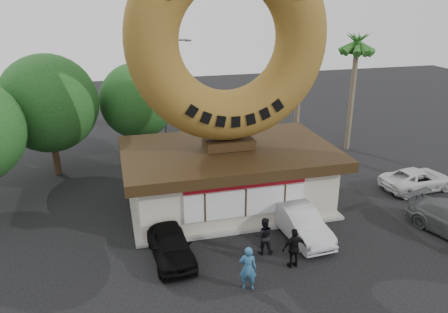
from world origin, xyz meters
TOP-DOWN VIEW (x-y plane):
  - ground at (0.00, 0.00)m, footprint 90.00×90.00m
  - donut_shop at (0.00, 5.98)m, footprint 11.20×7.20m
  - giant_donut at (0.00, 6.00)m, footprint 10.10×2.57m
  - tree_west at (-9.50, 13.00)m, footprint 6.00×6.00m
  - tree_mid at (-4.00, 15.00)m, footprint 5.20×5.20m
  - palm_near at (7.50, 14.00)m, footprint 2.60×2.60m
  - palm_far at (11.00, 12.50)m, footprint 2.60×2.60m
  - street_lamp at (-1.86, 16.00)m, footprint 2.11×0.20m
  - person_left at (-1.24, -1.31)m, footprint 0.80×0.65m
  - person_center at (0.22, 0.89)m, footprint 0.99×0.85m
  - person_right at (1.10, -0.43)m, footprint 1.09×0.50m
  - car_black at (-3.86, 1.59)m, footprint 1.94×4.24m
  - car_silver at (2.39, 1.89)m, footprint 1.88×4.53m
  - car_white at (11.36, 4.98)m, footprint 4.67×2.45m

SIDE VIEW (x-z plane):
  - ground at x=0.00m, z-range 0.00..0.00m
  - car_white at x=11.36m, z-range 0.00..1.26m
  - car_black at x=-3.86m, z-range 0.00..1.41m
  - car_silver at x=2.39m, z-range 0.00..1.46m
  - person_center at x=0.22m, z-range 0.00..1.76m
  - person_right at x=1.10m, z-range 0.00..1.83m
  - person_left at x=-1.24m, z-range 0.00..1.88m
  - donut_shop at x=0.00m, z-range -0.13..3.67m
  - tree_mid at x=-4.00m, z-range 0.70..7.33m
  - street_lamp at x=-1.86m, z-range 0.48..8.48m
  - tree_west at x=-9.50m, z-range 0.82..8.47m
  - palm_far at x=11.00m, z-range 3.11..11.86m
  - palm_near at x=7.50m, z-range 3.54..13.29m
  - giant_donut at x=0.00m, z-range 3.80..13.90m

